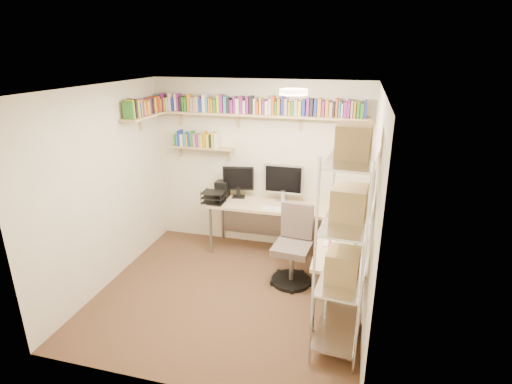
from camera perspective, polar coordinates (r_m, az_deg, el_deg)
ground at (r=5.15m, az=-3.84°, el=-14.32°), size 3.20×3.20×0.00m
room_shell at (r=4.48m, az=-4.23°, el=2.36°), size 3.24×3.04×2.52m
wall_shelves at (r=5.69m, az=-4.02°, el=11.08°), size 3.12×1.09×0.80m
corner_desk at (r=5.50m, az=4.03°, el=-2.97°), size 2.38×2.01×1.34m
office_chair at (r=5.21m, az=5.34°, el=-8.33°), size 0.54×0.55×1.04m
wire_rack at (r=3.85m, az=12.94°, el=-3.47°), size 0.52×0.93×2.27m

